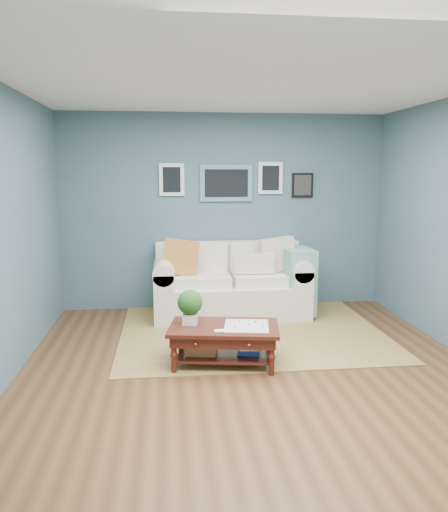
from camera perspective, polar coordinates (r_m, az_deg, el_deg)
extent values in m
plane|color=brown|center=(4.89, 3.47, -13.36)|extent=(5.00, 5.00, 0.00)
plane|color=white|center=(4.57, 3.84, 19.56)|extent=(5.00, 5.00, 0.00)
cube|color=#415C6A|center=(7.00, 0.03, 5.05)|extent=(4.50, 0.02, 2.70)
cube|color=#415C6A|center=(2.17, 15.41, -5.72)|extent=(4.50, 0.02, 2.70)
cube|color=slate|center=(6.96, 0.26, 8.32)|extent=(0.72, 0.03, 0.50)
cube|color=black|center=(6.94, 0.28, 8.32)|extent=(0.60, 0.01, 0.38)
cube|color=white|center=(6.91, -6.00, 8.68)|extent=(0.34, 0.03, 0.44)
cube|color=white|center=(7.06, 5.33, 8.87)|extent=(0.34, 0.03, 0.44)
cube|color=black|center=(7.17, 8.95, 8.01)|extent=(0.30, 0.03, 0.34)
cube|color=brown|center=(6.08, 3.15, -8.63)|extent=(3.10, 2.48, 0.01)
cube|color=silver|center=(6.69, 0.74, -4.97)|extent=(1.50, 0.93, 0.44)
cube|color=silver|center=(6.94, 0.38, -0.41)|extent=(1.97, 0.23, 0.51)
cube|color=silver|center=(6.62, -6.85, -4.26)|extent=(0.25, 0.93, 0.66)
cube|color=silver|center=(6.83, 8.09, -3.85)|extent=(0.25, 0.93, 0.66)
cylinder|color=silver|center=(6.55, -6.90, -1.47)|extent=(0.28, 0.93, 0.28)
cylinder|color=silver|center=(6.76, 8.16, -1.14)|extent=(0.28, 0.93, 0.28)
cube|color=silver|center=(6.53, -2.69, -2.73)|extent=(0.76, 0.59, 0.14)
cube|color=silver|center=(6.63, 4.27, -2.56)|extent=(0.76, 0.59, 0.14)
cube|color=silver|center=(6.77, -2.88, -0.05)|extent=(0.76, 0.13, 0.38)
cube|color=silver|center=(6.86, 3.84, 0.08)|extent=(0.76, 0.13, 0.38)
cube|color=#C96327|center=(6.47, -4.96, -0.15)|extent=(0.51, 0.18, 0.50)
cube|color=beige|center=(6.70, 6.13, 0.18)|extent=(0.50, 0.19, 0.49)
cube|color=beige|center=(6.53, 3.45, -0.89)|extent=(0.53, 0.13, 0.25)
cube|color=#6DA59E|center=(6.68, 8.40, -2.77)|extent=(0.36, 0.58, 0.85)
cube|color=black|center=(4.98, -0.02, -8.18)|extent=(1.16, 0.79, 0.04)
cube|color=black|center=(5.01, -0.02, -8.96)|extent=(1.08, 0.71, 0.11)
cube|color=black|center=(5.08, -0.01, -11.23)|extent=(0.98, 0.61, 0.02)
sphere|color=gold|center=(4.75, -3.26, -10.01)|extent=(0.03, 0.03, 0.03)
sphere|color=gold|center=(4.73, 2.88, -10.11)|extent=(0.03, 0.03, 0.03)
cylinder|color=black|center=(4.87, -5.75, -11.18)|extent=(0.05, 0.05, 0.37)
cylinder|color=black|center=(4.82, 5.48, -11.39)|extent=(0.05, 0.05, 0.37)
cylinder|color=black|center=(5.32, -4.96, -9.34)|extent=(0.05, 0.05, 0.37)
cylinder|color=black|center=(5.28, 5.25, -9.51)|extent=(0.05, 0.05, 0.37)
cube|color=silver|center=(5.03, -3.89, -7.17)|extent=(0.16, 0.16, 0.11)
sphere|color=#1A4913|center=(4.99, -3.91, -5.30)|extent=(0.25, 0.25, 0.25)
cube|color=white|center=(4.97, 2.59, -7.98)|extent=(0.49, 0.49, 0.01)
cube|color=#9A6B4A|center=(5.06, -2.59, -10.11)|extent=(0.34, 0.26, 0.18)
cube|color=#264595|center=(5.07, 2.87, -10.55)|extent=(0.24, 0.19, 0.10)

